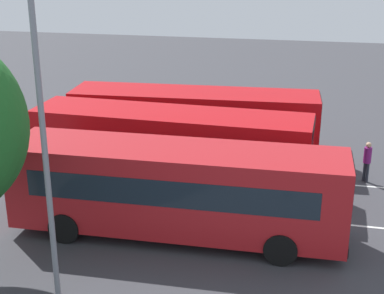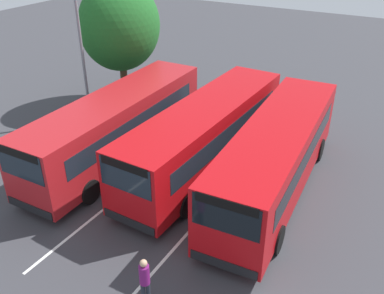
% 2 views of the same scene
% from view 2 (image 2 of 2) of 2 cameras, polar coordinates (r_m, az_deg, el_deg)
% --- Properties ---
extents(ground_plane, '(78.39, 78.39, 0.00)m').
position_cam_2_polar(ground_plane, '(19.60, 0.74, -3.23)').
color(ground_plane, '#38383D').
extents(bus_far_left, '(11.24, 2.76, 3.17)m').
position_cam_2_polar(bus_far_left, '(20.15, -10.16, 2.97)').
color(bus_far_left, '#AD191E').
rests_on(bus_far_left, ground).
extents(bus_center_left, '(11.31, 3.02, 3.17)m').
position_cam_2_polar(bus_center_left, '(18.99, 1.80, 1.75)').
color(bus_center_left, '#B70C11').
rests_on(bus_center_left, ground).
extents(bus_center_right, '(11.34, 3.12, 3.17)m').
position_cam_2_polar(bus_center_right, '(17.65, 11.37, -1.13)').
color(bus_center_right, '#B70C11').
rests_on(bus_center_right, ground).
extents(pedestrian, '(0.45, 0.45, 1.75)m').
position_cam_2_polar(pedestrian, '(13.10, -6.46, -17.31)').
color(pedestrian, '#232833').
rests_on(pedestrian, ground).
extents(street_lamp, '(0.77, 2.78, 8.80)m').
position_cam_2_polar(street_lamp, '(23.26, -14.67, 14.69)').
color(street_lamp, gray).
rests_on(street_lamp, ground).
extents(depot_tree, '(5.05, 4.54, 7.47)m').
position_cam_2_polar(depot_tree, '(25.79, -9.81, 15.98)').
color(depot_tree, '#4C3823').
rests_on(depot_tree, ground).
extents(lane_stripe_outer_left, '(17.00, 0.35, 0.01)m').
position_cam_2_polar(lane_stripe_outer_left, '(20.42, -3.82, -1.85)').
color(lane_stripe_outer_left, silver).
rests_on(lane_stripe_outer_left, ground).
extents(lane_stripe_inner_left, '(17.00, 0.35, 0.01)m').
position_cam_2_polar(lane_stripe_inner_left, '(18.93, 5.67, -4.67)').
color(lane_stripe_inner_left, silver).
rests_on(lane_stripe_inner_left, ground).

